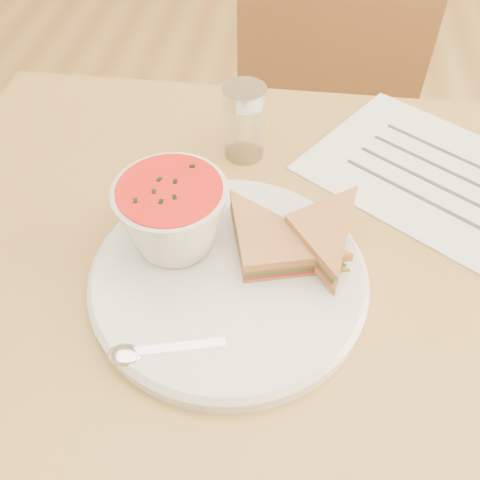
% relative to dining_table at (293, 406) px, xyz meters
% --- Properties ---
extents(dining_table, '(1.00, 0.70, 0.75)m').
position_rel_dining_table_xyz_m(dining_table, '(0.00, 0.00, 0.00)').
color(dining_table, olive).
rests_on(dining_table, floor).
extents(chair_far, '(0.45, 0.45, 0.88)m').
position_rel_dining_table_xyz_m(chair_far, '(-0.01, 0.47, 0.07)').
color(chair_far, brown).
rests_on(chair_far, floor).
extents(plate, '(0.35, 0.35, 0.02)m').
position_rel_dining_table_xyz_m(plate, '(-0.10, -0.04, 0.38)').
color(plate, silver).
rests_on(plate, dining_table).
extents(soup_bowl, '(0.15, 0.15, 0.08)m').
position_rel_dining_table_xyz_m(soup_bowl, '(-0.16, -0.00, 0.43)').
color(soup_bowl, silver).
rests_on(soup_bowl, plate).
extents(sandwich_half_a, '(0.14, 0.14, 0.04)m').
position_rel_dining_table_xyz_m(sandwich_half_a, '(-0.08, -0.05, 0.41)').
color(sandwich_half_a, '#B97A41').
rests_on(sandwich_half_a, plate).
extents(sandwich_half_b, '(0.14, 0.14, 0.03)m').
position_rel_dining_table_xyz_m(sandwich_half_b, '(-0.04, 0.02, 0.42)').
color(sandwich_half_b, '#B97A41').
rests_on(sandwich_half_b, plate).
extents(spoon, '(0.17, 0.08, 0.01)m').
position_rel_dining_table_xyz_m(spoon, '(-0.13, -0.14, 0.40)').
color(spoon, silver).
rests_on(spoon, plate).
extents(paper_menu, '(0.40, 0.38, 0.00)m').
position_rel_dining_table_xyz_m(paper_menu, '(0.15, 0.17, 0.38)').
color(paper_menu, white).
rests_on(paper_menu, dining_table).
extents(condiment_shaker, '(0.06, 0.06, 0.10)m').
position_rel_dining_table_xyz_m(condiment_shaker, '(-0.11, 0.19, 0.43)').
color(condiment_shaker, silver).
rests_on(condiment_shaker, dining_table).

